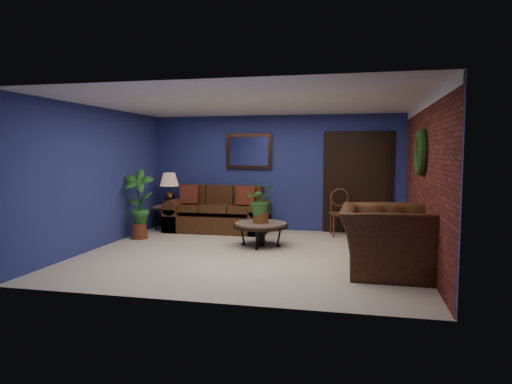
% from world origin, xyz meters
% --- Properties ---
extents(floor, '(5.50, 5.50, 0.00)m').
position_xyz_m(floor, '(0.00, 0.00, 0.00)').
color(floor, beige).
rests_on(floor, ground).
extents(wall_back, '(5.50, 0.04, 2.50)m').
position_xyz_m(wall_back, '(0.00, 2.50, 1.25)').
color(wall_back, navy).
rests_on(wall_back, ground).
extents(wall_left, '(0.04, 5.00, 2.50)m').
position_xyz_m(wall_left, '(-2.75, 0.00, 1.25)').
color(wall_left, navy).
rests_on(wall_left, ground).
extents(wall_right_brick, '(0.04, 5.00, 2.50)m').
position_xyz_m(wall_right_brick, '(2.75, 0.00, 1.25)').
color(wall_right_brick, maroon).
rests_on(wall_right_brick, ground).
extents(ceiling, '(5.50, 5.00, 0.02)m').
position_xyz_m(ceiling, '(0.00, 0.00, 2.50)').
color(ceiling, white).
rests_on(ceiling, wall_back).
extents(crown_molding, '(0.03, 5.00, 0.14)m').
position_xyz_m(crown_molding, '(2.72, 0.00, 2.43)').
color(crown_molding, white).
rests_on(crown_molding, wall_right_brick).
extents(wall_mirror, '(1.02, 0.06, 0.77)m').
position_xyz_m(wall_mirror, '(-0.60, 2.46, 1.72)').
color(wall_mirror, '#412817').
rests_on(wall_mirror, wall_back).
extents(closet_door, '(1.44, 0.06, 2.18)m').
position_xyz_m(closet_door, '(1.75, 2.47, 1.05)').
color(closet_door, black).
rests_on(closet_door, wall_back).
extents(wreath, '(0.16, 0.72, 0.72)m').
position_xyz_m(wreath, '(2.69, 0.05, 1.70)').
color(wreath, black).
rests_on(wreath, wall_right_brick).
extents(sofa, '(2.17, 0.94, 0.98)m').
position_xyz_m(sofa, '(-1.18, 2.08, 0.32)').
color(sofa, '#4D2A16').
rests_on(sofa, ground).
extents(coffee_table, '(1.00, 1.00, 0.43)m').
position_xyz_m(coffee_table, '(0.04, 0.70, 0.37)').
color(coffee_table, '#58524D').
rests_on(coffee_table, ground).
extents(end_table, '(0.58, 0.58, 0.53)m').
position_xyz_m(end_table, '(-2.30, 2.05, 0.41)').
color(end_table, '#58524D').
rests_on(end_table, ground).
extents(table_lamp, '(0.42, 0.42, 0.69)m').
position_xyz_m(table_lamp, '(-2.30, 2.05, 0.98)').
color(table_lamp, '#412817').
rests_on(table_lamp, end_table).
extents(side_chair, '(0.49, 0.49, 0.96)m').
position_xyz_m(side_chair, '(1.41, 2.12, 0.54)').
color(side_chair, '#5B2D1A').
rests_on(side_chair, ground).
extents(armchair, '(1.29, 1.46, 0.93)m').
position_xyz_m(armchair, '(2.15, -0.68, 0.47)').
color(armchair, '#4D2A16').
rests_on(armchair, ground).
extents(coffee_plant, '(0.63, 0.59, 0.69)m').
position_xyz_m(coffee_plant, '(0.04, 0.70, 0.81)').
color(coffee_plant, brown).
rests_on(coffee_plant, coffee_table).
extents(floor_plant, '(0.42, 0.37, 0.80)m').
position_xyz_m(floor_plant, '(2.35, 1.14, 0.41)').
color(floor_plant, brown).
rests_on(floor_plant, ground).
extents(tall_plant, '(0.66, 0.51, 1.37)m').
position_xyz_m(tall_plant, '(-2.45, 0.89, 0.74)').
color(tall_plant, '#612B1B').
rests_on(tall_plant, ground).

